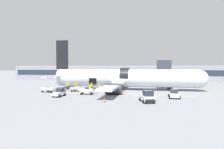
{
  "coord_description": "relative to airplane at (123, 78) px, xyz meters",
  "views": [
    {
      "loc": [
        5.74,
        -38.96,
        5.09
      ],
      "look_at": [
        -2.19,
        2.41,
        3.59
      ],
      "focal_mm": 32.0,
      "sensor_mm": 36.0,
      "label": 1
    }
  ],
  "objects": [
    {
      "name": "baggage_tug_lead",
      "position": [
        10.08,
        -10.79,
        -2.0
      ],
      "size": [
        1.99,
        3.25,
        1.39
      ],
      "color": "white",
      "rests_on": "ground_plane"
    },
    {
      "name": "ground_crew_loader_b",
      "position": [
        -6.02,
        -5.27,
        -1.76
      ],
      "size": [
        0.46,
        0.56,
        1.61
      ],
      "color": "#1E2338",
      "rests_on": "ground_plane"
    },
    {
      "name": "apron_marking_line",
      "position": [
        0.59,
        -8.23,
        -2.6
      ],
      "size": [
        27.33,
        0.86,
        0.01
      ],
      "color": "yellow",
      "rests_on": "ground_plane"
    },
    {
      "name": "ground_plane",
      "position": [
        0.4,
        -6.26,
        -2.61
      ],
      "size": [
        500.0,
        500.0,
        0.0
      ],
      "primitive_type": "plane",
      "color": "gray"
    },
    {
      "name": "jet_bridge_stub",
      "position": [
        9.27,
        5.52,
        2.59
      ],
      "size": [
        3.27,
        8.91,
        6.77
      ],
      "color": "#4C4C51",
      "rests_on": "ground_plane"
    },
    {
      "name": "baggage_cart_queued",
      "position": [
        -5.44,
        -9.48,
        -2.05
      ],
      "size": [
        3.55,
        1.95,
        1.11
      ],
      "color": "silver",
      "rests_on": "ground_plane"
    },
    {
      "name": "ground_crew_driver",
      "position": [
        -4.45,
        -4.07,
        -1.68
      ],
      "size": [
        0.46,
        0.62,
        1.77
      ],
      "color": "black",
      "rests_on": "ground_plane"
    },
    {
      "name": "ground_crew_loader_a",
      "position": [
        -5.62,
        -7.14,
        -1.65
      ],
      "size": [
        0.49,
        0.64,
        1.82
      ],
      "color": "#2D2D33",
      "rests_on": "ground_plane"
    },
    {
      "name": "baggage_tug_mid",
      "position": [
        5.76,
        -15.85,
        -1.84
      ],
      "size": [
        2.53,
        3.46,
        1.79
      ],
      "color": "white",
      "rests_on": "ground_plane"
    },
    {
      "name": "airplane",
      "position": [
        0.0,
        0.0,
        0.0
      ],
      "size": [
        36.19,
        31.91,
        11.61
      ],
      "color": "silver",
      "rests_on": "ground_plane"
    },
    {
      "name": "ground_crew_helper",
      "position": [
        -10.26,
        -2.88,
        -1.64
      ],
      "size": [
        0.52,
        0.64,
        1.83
      ],
      "color": "black",
      "rests_on": "ground_plane"
    },
    {
      "name": "terminal_strip",
      "position": [
        0.4,
        33.88,
        0.29
      ],
      "size": [
        96.43,
        13.36,
        5.79
      ],
      "color": "gray",
      "rests_on": "ground_plane"
    },
    {
      "name": "ground_crew_supervisor",
      "position": [
        -12.15,
        -2.99,
        -1.63
      ],
      "size": [
        0.51,
        0.65,
        1.85
      ],
      "color": "#1E2338",
      "rests_on": "ground_plane"
    },
    {
      "name": "baggage_cart_empty",
      "position": [
        -13.88,
        -7.92,
        -2.06
      ],
      "size": [
        4.28,
        2.57,
        1.09
      ],
      "color": "silver",
      "rests_on": "ground_plane"
    },
    {
      "name": "safety_cone_wingtip",
      "position": [
        1.09,
        -7.82,
        -2.25
      ],
      "size": [
        0.54,
        0.54,
        0.76
      ],
      "color": "black",
      "rests_on": "ground_plane"
    },
    {
      "name": "safety_cone_nose",
      "position": [
        17.39,
        -1.19,
        -2.35
      ],
      "size": [
        0.54,
        0.54,
        0.55
      ],
      "color": "black",
      "rests_on": "ground_plane"
    },
    {
      "name": "suitcase_on_tarmac_upright",
      "position": [
        -10.94,
        -7.33,
        -2.37
      ],
      "size": [
        0.56,
        0.41,
        0.58
      ],
      "color": "#4C1E1E",
      "rests_on": "ground_plane"
    },
    {
      "name": "baggage_cart_loading",
      "position": [
        -8.74,
        -5.25,
        -2.1
      ],
      "size": [
        4.2,
        1.99,
        1.03
      ],
      "color": "#B7BABF",
      "rests_on": "ground_plane"
    },
    {
      "name": "baggage_tug_rear",
      "position": [
        -9.48,
        -12.85,
        -2.0
      ],
      "size": [
        1.84,
        2.93,
        1.44
      ],
      "color": "silver",
      "rests_on": "ground_plane"
    },
    {
      "name": "safety_cone_engine_left",
      "position": [
        -0.49,
        -16.85,
        -2.33
      ],
      "size": [
        0.44,
        0.44,
        0.6
      ],
      "color": "black",
      "rests_on": "ground_plane"
    },
    {
      "name": "ground_crew_marshal",
      "position": [
        -6.34,
        -3.52,
        -1.64
      ],
      "size": [
        0.52,
        0.64,
        1.84
      ],
      "color": "black",
      "rests_on": "ground_plane"
    }
  ]
}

